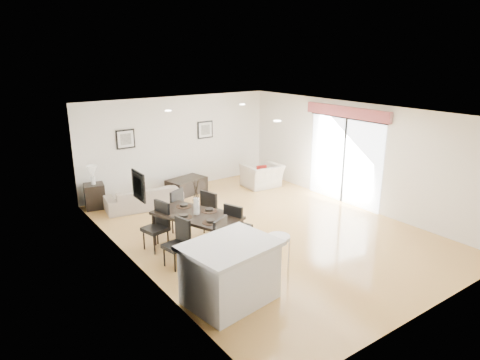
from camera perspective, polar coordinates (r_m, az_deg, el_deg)
ground at (r=9.85m, az=3.05°, el=-6.65°), size 8.00×8.00×0.00m
wall_back at (r=12.68m, az=-8.20°, el=4.93°), size 6.00×0.04×2.70m
wall_front at (r=6.93m, az=24.41°, el=-6.50°), size 6.00×0.04×2.70m
wall_left at (r=7.96m, az=-13.98°, el=-2.51°), size 0.04×8.00×2.70m
wall_right at (r=11.46m, az=15.00°, el=3.27°), size 0.04×8.00×2.70m
ceiling at (r=9.13m, az=3.31°, el=9.11°), size 6.00×8.00×0.02m
sofa at (r=11.36m, az=-12.71°, el=-2.29°), size 2.03×1.02×0.57m
armchair at (r=12.84m, az=2.96°, el=0.60°), size 1.12×1.00×0.69m
courtyard_plant_a at (r=13.47m, az=22.25°, el=0.13°), size 0.74×0.68×0.70m
courtyard_plant_b at (r=14.26m, az=19.65°, el=1.25°), size 0.45×0.45×0.68m
dining_table at (r=8.76m, az=-5.78°, el=-5.01°), size 1.49×2.00×0.75m
dining_chair_wnear at (r=8.19m, az=-8.13°, el=-7.90°), size 0.48×0.48×0.92m
dining_chair_wfar at (r=8.93m, az=-10.82°, el=-5.63°), size 0.53×0.53×0.99m
dining_chair_enear at (r=8.75m, az=-0.52°, el=-5.86°), size 0.57×0.57×0.98m
dining_chair_efar at (r=9.44m, az=-3.71°, el=-4.02°), size 0.56×0.56×1.01m
dining_chair_head at (r=7.90m, az=-1.92°, el=-8.28°), size 0.62×0.62×1.01m
dining_chair_foot at (r=9.75m, az=-8.87°, el=-3.64°), size 0.59×0.59×0.97m
vase at (r=8.63m, az=-5.85°, el=-2.72°), size 0.93×1.43×0.72m
coffee_table at (r=12.35m, az=-7.13°, el=-0.78°), size 1.21×0.89×0.44m
side_table at (r=11.68m, az=-18.80°, el=-2.05°), size 0.57×0.57×0.65m
table_lamp at (r=11.50m, az=-19.10°, el=0.98°), size 0.26×0.26×0.49m
cushion at (r=12.65m, az=2.90°, el=1.28°), size 0.31×0.17×0.30m
kitchen_island at (r=7.02m, az=-1.31°, el=-12.17°), size 1.59×1.31×1.01m
bar_stool at (r=7.45m, az=5.13°, el=-8.30°), size 0.40×0.40×0.89m
framed_print_back_left at (r=11.96m, az=-15.02°, el=5.29°), size 0.52×0.04×0.52m
framed_print_back_right at (r=13.03m, az=-4.67°, el=6.70°), size 0.52×0.04×0.52m
framed_print_left_wall at (r=7.70m, az=-13.37°, el=-0.77°), size 0.04×0.52×0.52m
sliding_door at (r=11.55m, az=13.84°, el=5.06°), size 0.12×2.70×2.57m
courtyard at (r=14.55m, az=20.30°, el=3.85°), size 6.00×6.00×2.00m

